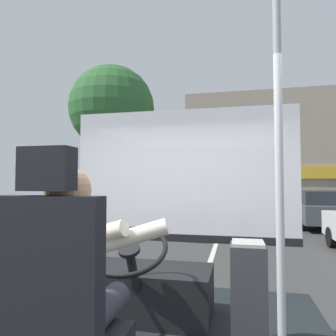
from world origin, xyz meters
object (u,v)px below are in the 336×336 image
parked_car_silver (296,203)px  parked_car_red (287,198)px  driver_seat (58,321)px  bus_driver (74,271)px  handrail_pole (279,187)px  steering_console (146,289)px  fare_box (248,296)px  parked_car_charcoal (317,208)px

parked_car_silver → parked_car_red: size_ratio=1.00×
driver_seat → parked_car_silver: size_ratio=0.30×
bus_driver → handrail_pole: size_ratio=0.37×
steering_console → handrail_pole: 1.53m
driver_seat → parked_car_red: driver_seat is taller
steering_console → parked_car_red: size_ratio=0.26×
steering_console → parked_car_silver: bearing=75.7°
fare_box → steering_console: bearing=157.4°
steering_console → parked_car_charcoal: size_ratio=0.25×
bus_driver → parked_car_charcoal: bus_driver is taller
steering_console → parked_car_silver: size_ratio=0.26×
bus_driver → parked_car_charcoal: size_ratio=0.19×
handrail_pole → bus_driver: bearing=-157.6°
bus_driver → parked_car_charcoal: 12.87m
driver_seat → bus_driver: bearing=90.0°
fare_box → driver_seat: bearing=-130.6°
parked_car_charcoal → fare_box: bearing=-105.3°
handrail_pole → parked_car_silver: size_ratio=0.52×
handrail_pole → parked_car_charcoal: handrail_pole is taller
handrail_pole → driver_seat: bearing=-151.8°
driver_seat → handrail_pole: size_ratio=0.58×
driver_seat → steering_console: driver_seat is taller
bus_driver → parked_car_silver: bearing=76.7°
parked_car_red → bus_driver: bearing=-101.0°
steering_console → parked_car_red: bearing=78.3°
handrail_pole → parked_car_charcoal: bearing=75.9°
steering_console → fare_box: (0.83, -0.35, 0.14)m
handrail_pole → fare_box: handrail_pole is taller
driver_seat → parked_car_red: (4.11, 21.19, -0.51)m
fare_box → parked_car_red: fare_box is taller
bus_driver → fare_box: 1.23m
handrail_pole → parked_car_red: handrail_pole is taller
driver_seat → steering_console: bearing=90.0°
parked_car_red → parked_car_charcoal: bearing=-91.0°
parked_car_silver → driver_seat: bearing=-103.2°
driver_seat → handrail_pole: bearing=28.2°
bus_driver → handrail_pole: bearing=22.4°
parked_car_charcoal → handrail_pole: bearing=-104.1°
driver_seat → fare_box: bearing=49.4°
bus_driver → parked_car_red: (4.11, 21.07, -0.68)m
bus_driver → fare_box: bus_driver is taller
parked_car_charcoal → parked_car_silver: (-0.03, 4.40, -0.10)m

